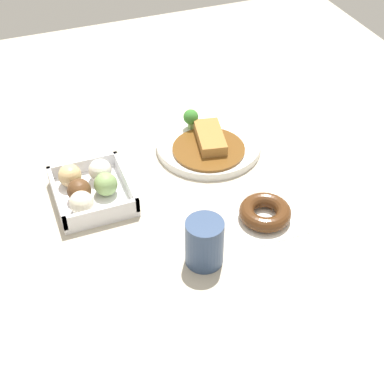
# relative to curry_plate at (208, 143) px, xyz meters

# --- Properties ---
(ground_plane) EXTENTS (1.60, 1.60, 0.00)m
(ground_plane) POSITION_rel_curry_plate_xyz_m (0.08, -0.11, -0.01)
(ground_plane) COLOR #B2A893
(curry_plate) EXTENTS (0.23, 0.23, 0.07)m
(curry_plate) POSITION_rel_curry_plate_xyz_m (0.00, 0.00, 0.00)
(curry_plate) COLOR white
(curry_plate) RESTS_ON ground_plane
(donut_box) EXTENTS (0.17, 0.15, 0.06)m
(donut_box) POSITION_rel_curry_plate_xyz_m (0.07, -0.29, 0.01)
(donut_box) COLOR white
(donut_box) RESTS_ON ground_plane
(chocolate_ring_donut) EXTENTS (0.13, 0.13, 0.03)m
(chocolate_ring_donut) POSITION_rel_curry_plate_xyz_m (0.25, 0.02, 0.00)
(chocolate_ring_donut) COLOR white
(chocolate_ring_donut) RESTS_ON ground_plane
(coffee_mug) EXTENTS (0.07, 0.07, 0.09)m
(coffee_mug) POSITION_rel_curry_plate_xyz_m (0.31, -0.13, 0.03)
(coffee_mug) COLOR #33476B
(coffee_mug) RESTS_ON ground_plane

